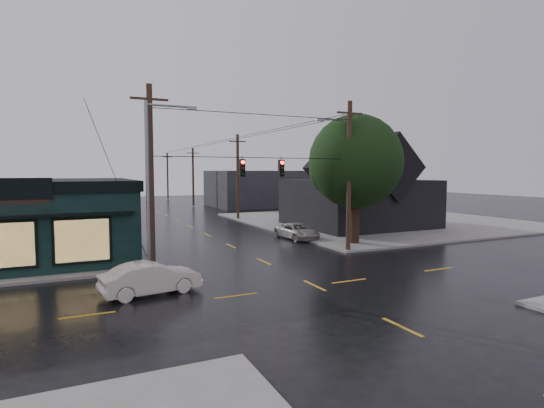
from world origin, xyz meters
name	(u,v)px	position (x,y,z in m)	size (l,w,h in m)	color
ground_plane	(315,286)	(0.00, 0.00, 0.00)	(160.00, 160.00, 0.00)	black
sidewalk_ne	(378,220)	(20.00, 20.00, 0.07)	(28.00, 28.00, 0.15)	slate
ne_building	(358,182)	(15.00, 17.00, 4.47)	(12.60, 11.60, 8.75)	black
corner_tree	(356,162)	(8.57, 8.63, 6.18)	(6.95, 6.95, 9.53)	black
utility_pole_nw	(153,270)	(-6.50, 6.50, 0.00)	(2.00, 0.32, 10.15)	#352417
utility_pole_ne	(348,252)	(6.50, 6.50, 0.00)	(2.00, 0.32, 10.15)	#352417
utility_pole_far_a	(238,220)	(6.50, 28.00, 0.00)	(2.00, 0.32, 9.65)	#352417
utility_pole_far_b	(194,207)	(6.50, 48.00, 0.00)	(2.00, 0.32, 9.15)	#352417
utility_pole_far_c	(168,199)	(6.50, 68.00, 0.00)	(2.00, 0.32, 9.15)	#352417
span_signal_assembly	(262,168)	(0.10, 6.50, 5.70)	(13.00, 0.48, 1.23)	black
streetlight_nw	(149,274)	(-6.80, 5.80, 0.00)	(5.40, 0.30, 9.15)	gray
streetlight_ne	(348,249)	(7.00, 7.20, 0.00)	(5.40, 0.30, 9.15)	gray
bg_building_west	(41,199)	(-14.00, 40.00, 2.20)	(12.00, 10.00, 4.40)	#362A27
bg_building_east	(257,188)	(16.00, 45.00, 2.80)	(14.00, 12.00, 5.60)	#232227
sedan_cream	(151,278)	(-7.33, 1.84, 0.72)	(1.52, 4.37, 1.44)	beige
suv_silver	(297,231)	(6.00, 12.89, 0.63)	(2.09, 4.53, 1.26)	#A4A198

